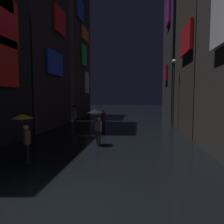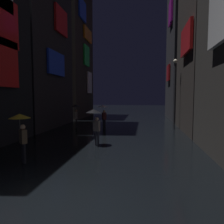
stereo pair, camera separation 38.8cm
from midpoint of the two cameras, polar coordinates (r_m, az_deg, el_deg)
ground_plane at (r=5.75m, az=-16.55°, el=-25.54°), size 120.00×120.00×0.00m
building_left_far at (r=28.72m, az=-11.17°, el=16.38°), size 4.25×7.82×17.60m
building_right_far at (r=28.75m, az=21.01°, el=22.82°), size 4.25×8.56×24.04m
pedestrian_near_crossing_black at (r=11.52m, az=-4.04°, el=-1.43°), size 0.90×0.90×2.12m
pedestrian_midstreet_left_yellow at (r=9.31m, az=-23.54°, el=-3.22°), size 0.90×0.90×2.12m
pedestrian_foreground_left_black at (r=18.30m, az=-9.72°, el=0.72°), size 0.90×0.90×2.12m
pedestrian_midstreet_centre_clear at (r=17.18m, az=-1.85°, el=0.54°), size 0.90×0.90×2.12m
streetlamp_right_far at (r=18.40m, az=18.06°, el=7.04°), size 0.36×0.36×6.06m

